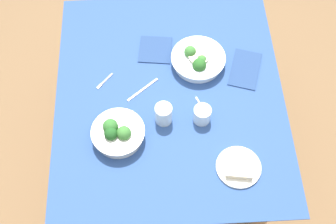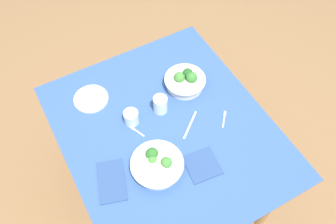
% 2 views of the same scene
% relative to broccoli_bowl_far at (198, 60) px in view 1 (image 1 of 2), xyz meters
% --- Properties ---
extents(ground_plane, '(6.00, 6.00, 0.00)m').
position_rel_broccoli_bowl_far_xyz_m(ground_plane, '(0.17, -0.14, -0.79)').
color(ground_plane, brown).
extents(dining_table, '(1.23, 1.06, 0.76)m').
position_rel_broccoli_bowl_far_xyz_m(dining_table, '(0.17, -0.14, -0.15)').
color(dining_table, '#2D4C84').
rests_on(dining_table, ground_plane).
extents(broccoli_bowl_far, '(0.26, 0.26, 0.10)m').
position_rel_broccoli_bowl_far_xyz_m(broccoli_bowl_far, '(0.00, 0.00, 0.00)').
color(broccoli_bowl_far, white).
rests_on(broccoli_bowl_far, dining_table).
extents(broccoli_bowl_near, '(0.23, 0.23, 0.11)m').
position_rel_broccoli_bowl_far_xyz_m(broccoli_bowl_near, '(0.38, -0.38, 0.01)').
color(broccoli_bowl_near, silver).
rests_on(broccoli_bowl_near, dining_table).
extents(bread_side_plate, '(0.19, 0.19, 0.04)m').
position_rel_broccoli_bowl_far_xyz_m(bread_side_plate, '(0.55, 0.13, -0.02)').
color(bread_side_plate, silver).
rests_on(bread_side_plate, dining_table).
extents(water_glass_center, '(0.08, 0.08, 0.08)m').
position_rel_broccoli_bowl_far_xyz_m(water_glass_center, '(0.30, -0.01, 0.01)').
color(water_glass_center, silver).
rests_on(water_glass_center, dining_table).
extents(water_glass_side, '(0.08, 0.08, 0.10)m').
position_rel_broccoli_bowl_far_xyz_m(water_glass_side, '(0.30, -0.18, 0.02)').
color(water_glass_side, silver).
rests_on(water_glass_side, dining_table).
extents(fork_by_far_bowl, '(0.09, 0.08, 0.00)m').
position_rel_broccoli_bowl_far_xyz_m(fork_by_far_bowl, '(0.08, -0.45, -0.03)').
color(fork_by_far_bowl, '#B7B7BC').
rests_on(fork_by_far_bowl, dining_table).
extents(fork_by_near_bowl, '(0.09, 0.05, 0.00)m').
position_rel_broccoli_bowl_far_xyz_m(fork_by_near_bowl, '(0.24, -0.00, -0.03)').
color(fork_by_near_bowl, '#B7B7BC').
rests_on(fork_by_near_bowl, dining_table).
extents(table_knife_left, '(0.12, 0.15, 0.00)m').
position_rel_broccoli_bowl_far_xyz_m(table_knife_left, '(0.13, -0.27, -0.03)').
color(table_knife_left, '#B7B7BC').
rests_on(table_knife_left, dining_table).
extents(napkin_folded_upper, '(0.18, 0.18, 0.01)m').
position_rel_broccoli_bowl_far_xyz_m(napkin_folded_upper, '(-0.10, -0.20, -0.03)').
color(napkin_folded_upper, navy).
rests_on(napkin_folded_upper, dining_table).
extents(napkin_folded_lower, '(0.25, 0.19, 0.01)m').
position_rel_broccoli_bowl_far_xyz_m(napkin_folded_lower, '(0.04, 0.23, -0.03)').
color(napkin_folded_lower, navy).
rests_on(napkin_folded_lower, dining_table).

